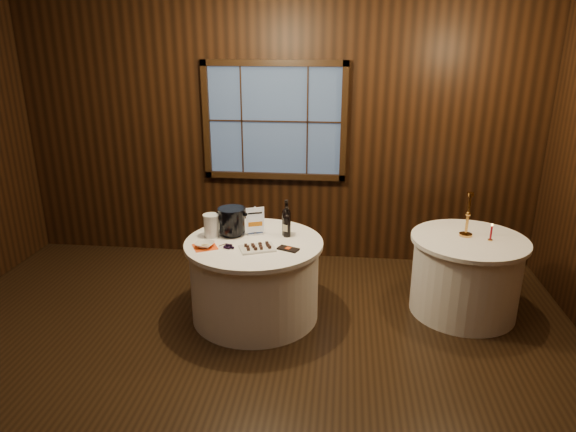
# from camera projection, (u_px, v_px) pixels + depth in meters

# --- Properties ---
(ground) EXTENTS (6.00, 6.00, 0.00)m
(ground) POSITION_uv_depth(u_px,v_px,m) (234.00, 379.00, 4.04)
(ground) COLOR black
(ground) RESTS_ON ground
(back_wall) EXTENTS (6.00, 0.10, 3.00)m
(back_wall) POSITION_uv_depth(u_px,v_px,m) (275.00, 130.00, 5.86)
(back_wall) COLOR black
(back_wall) RESTS_ON ground
(main_table) EXTENTS (1.28, 1.28, 0.77)m
(main_table) POSITION_uv_depth(u_px,v_px,m) (255.00, 279.00, 4.85)
(main_table) COLOR white
(main_table) RESTS_ON ground
(side_table) EXTENTS (1.08, 1.08, 0.77)m
(side_table) POSITION_uv_depth(u_px,v_px,m) (465.00, 275.00, 4.93)
(side_table) COLOR white
(side_table) RESTS_ON ground
(sign_stand) EXTENTS (0.17, 0.13, 0.28)m
(sign_stand) POSITION_uv_depth(u_px,v_px,m) (255.00, 225.00, 4.87)
(sign_stand) COLOR #B5B5BC
(sign_stand) RESTS_ON main_table
(port_bottle_left) EXTENTS (0.08, 0.10, 0.35)m
(port_bottle_left) POSITION_uv_depth(u_px,v_px,m) (286.00, 220.00, 4.83)
(port_bottle_left) COLOR black
(port_bottle_left) RESTS_ON main_table
(port_bottle_right) EXTENTS (0.07, 0.08, 0.29)m
(port_bottle_right) POSITION_uv_depth(u_px,v_px,m) (287.00, 224.00, 4.80)
(port_bottle_right) COLOR black
(port_bottle_right) RESTS_ON main_table
(ice_bucket) EXTENTS (0.26, 0.26, 0.27)m
(ice_bucket) POSITION_uv_depth(u_px,v_px,m) (232.00, 221.00, 4.83)
(ice_bucket) COLOR black
(ice_bucket) RESTS_ON main_table
(chocolate_plate) EXTENTS (0.36, 0.30, 0.04)m
(chocolate_plate) POSITION_uv_depth(u_px,v_px,m) (257.00, 248.00, 4.54)
(chocolate_plate) COLOR white
(chocolate_plate) RESTS_ON main_table
(chocolate_box) EXTENTS (0.21, 0.16, 0.02)m
(chocolate_box) POSITION_uv_depth(u_px,v_px,m) (288.00, 249.00, 4.54)
(chocolate_box) COLOR black
(chocolate_box) RESTS_ON main_table
(grape_bunch) EXTENTS (0.17, 0.09, 0.04)m
(grape_bunch) POSITION_uv_depth(u_px,v_px,m) (229.00, 246.00, 4.57)
(grape_bunch) COLOR black
(grape_bunch) RESTS_ON main_table
(glass_pitcher) EXTENTS (0.20, 0.15, 0.22)m
(glass_pitcher) POSITION_uv_depth(u_px,v_px,m) (212.00, 225.00, 4.81)
(glass_pitcher) COLOR silver
(glass_pitcher) RESTS_ON main_table
(orange_napkin) EXTENTS (0.27, 0.27, 0.00)m
(orange_napkin) POSITION_uv_depth(u_px,v_px,m) (205.00, 247.00, 4.60)
(orange_napkin) COLOR #EA4813
(orange_napkin) RESTS_ON main_table
(cracker_bowl) EXTENTS (0.19, 0.19, 0.04)m
(cracker_bowl) POSITION_uv_depth(u_px,v_px,m) (205.00, 245.00, 4.59)
(cracker_bowl) COLOR white
(cracker_bowl) RESTS_ON orange_napkin
(brass_candlestick) EXTENTS (0.12, 0.12, 0.43)m
(brass_candlestick) POSITION_uv_depth(u_px,v_px,m) (467.00, 220.00, 4.81)
(brass_candlestick) COLOR #C0863C
(brass_candlestick) RESTS_ON side_table
(red_candle) EXTENTS (0.04, 0.04, 0.16)m
(red_candle) POSITION_uv_depth(u_px,v_px,m) (491.00, 234.00, 4.73)
(red_candle) COLOR #C0863C
(red_candle) RESTS_ON side_table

